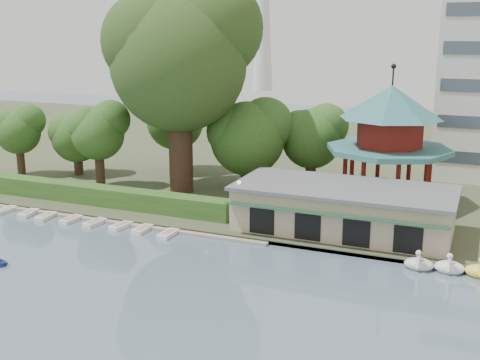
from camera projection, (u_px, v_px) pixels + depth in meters
The scene contains 11 objects.
ground_plane at pixel (95, 323), 36.39m from camera, with size 220.00×220.00×0.00m, color slate.
shore at pixel (322, 157), 82.86m from camera, with size 220.00×70.00×0.40m, color #424930.
embankment at pixel (216, 234), 51.83m from camera, with size 220.00×0.60×0.30m, color gray.
dock at pixel (99, 218), 56.25m from camera, with size 34.00×1.60×0.24m, color gray.
boathouse at pixel (343, 208), 51.72m from camera, with size 18.60×9.39×3.90m.
pavilion at pixel (390, 133), 58.70m from camera, with size 12.40×12.40×13.50m.
hedge at pixel (93, 194), 60.04m from camera, with size 30.00×2.00×1.80m, color #335B21.
lamp_post at pixel (239, 195), 52.02m from camera, with size 0.36×0.36×4.28m.
big_tree at pixel (181, 52), 61.28m from camera, with size 15.50×14.44×22.34m.
small_trees at pixel (187, 130), 67.64m from camera, with size 39.53×16.43×10.33m.
moored_rowboats at pixel (60, 218), 56.22m from camera, with size 24.45×2.73×0.36m.
Camera 1 is at (20.95, -27.20, 17.28)m, focal length 45.00 mm.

